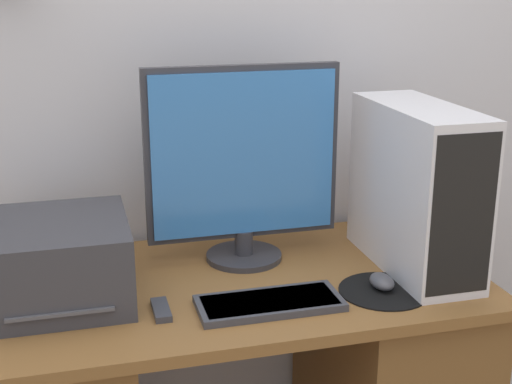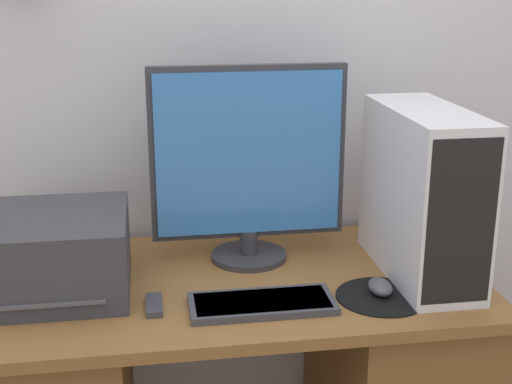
# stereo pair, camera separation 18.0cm
# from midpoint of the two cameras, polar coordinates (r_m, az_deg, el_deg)

# --- Properties ---
(wall_back) EXTENTS (6.40, 0.18, 2.70)m
(wall_back) POSITION_cam_midpoint_polar(r_m,az_deg,el_deg) (2.11, -7.19, 11.50)
(wall_back) COLOR silver
(wall_back) RESTS_ON ground_plane
(monitor) EXTENTS (0.53, 0.21, 0.54)m
(monitor) POSITION_cam_midpoint_polar(r_m,az_deg,el_deg) (1.91, -3.73, 2.39)
(monitor) COLOR #333338
(monitor) RESTS_ON desk
(keyboard) EXTENTS (0.35, 0.15, 0.02)m
(keyboard) POSITION_cam_midpoint_polar(r_m,az_deg,el_deg) (1.72, -1.93, -8.92)
(keyboard) COLOR #3D3D42
(keyboard) RESTS_ON desk
(mousepad) EXTENTS (0.23, 0.23, 0.00)m
(mousepad) POSITION_cam_midpoint_polar(r_m,az_deg,el_deg) (1.82, 7.38, -7.91)
(mousepad) COLOR black
(mousepad) RESTS_ON desk
(mouse) EXTENTS (0.06, 0.09, 0.04)m
(mouse) POSITION_cam_midpoint_polar(r_m,az_deg,el_deg) (1.82, 7.25, -7.18)
(mouse) COLOR #4C4C51
(mouse) RESTS_ON mousepad
(computer_tower) EXTENTS (0.18, 0.47, 0.44)m
(computer_tower) POSITION_cam_midpoint_polar(r_m,az_deg,el_deg) (1.91, 10.13, 0.26)
(computer_tower) COLOR white
(computer_tower) RESTS_ON desk
(printer) EXTENTS (0.34, 0.37, 0.20)m
(printer) POSITION_cam_midpoint_polar(r_m,az_deg,el_deg) (1.82, -18.31, -5.34)
(printer) COLOR #38383D
(printer) RESTS_ON desk
(remote_control) EXTENTS (0.04, 0.11, 0.02)m
(remote_control) POSITION_cam_midpoint_polar(r_m,az_deg,el_deg) (1.72, -10.62, -9.32)
(remote_control) COLOR #38383D
(remote_control) RESTS_ON desk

